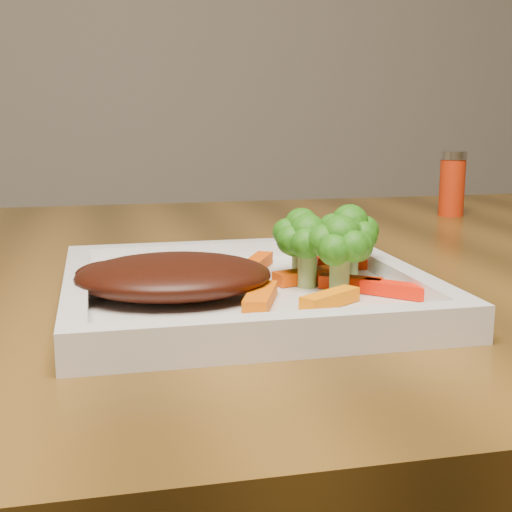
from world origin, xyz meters
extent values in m
cube|color=white|center=(-0.20, -0.06, 0.76)|extent=(0.27, 0.27, 0.01)
ellipsoid|color=#3A1108|center=(-0.26, -0.07, 0.78)|extent=(0.15, 0.12, 0.03)
cube|color=orange|center=(-0.15, -0.12, 0.77)|extent=(0.05, 0.04, 0.01)
cube|color=#FF1A04|center=(-0.10, -0.11, 0.77)|extent=(0.05, 0.05, 0.01)
cube|color=#EC5E03|center=(-0.20, -0.11, 0.77)|extent=(0.04, 0.07, 0.01)
cube|color=red|center=(-0.10, -0.01, 0.77)|extent=(0.05, 0.02, 0.01)
cube|color=#EC4D03|center=(-0.18, 0.01, 0.77)|extent=(0.04, 0.05, 0.01)
cube|color=red|center=(-0.12, -0.08, 0.77)|extent=(0.05, 0.04, 0.01)
cube|color=#F04703|center=(-0.15, -0.05, 0.77)|extent=(0.06, 0.03, 0.01)
cylinder|color=red|center=(0.19, 0.35, 0.80)|extent=(0.04, 0.04, 0.09)
camera|label=1|loc=(-0.31, -0.58, 0.90)|focal=50.00mm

